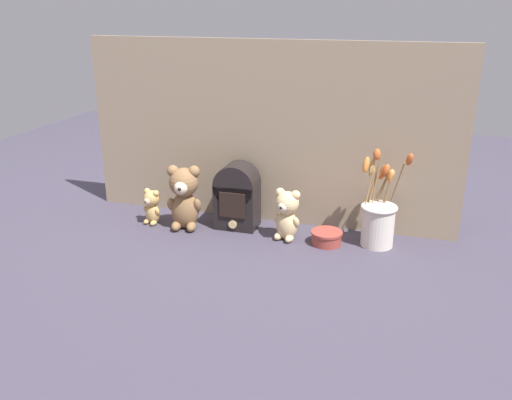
{
  "coord_description": "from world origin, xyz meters",
  "views": [
    {
      "loc": [
        0.56,
        -1.8,
        0.83
      ],
      "look_at": [
        0.0,
        0.02,
        0.13
      ],
      "focal_mm": 38.0,
      "sensor_mm": 36.0,
      "label": 1
    }
  ],
  "objects_px": {
    "flower_vase": "(378,219)",
    "vintage_radio": "(237,195)",
    "teddy_bear_large": "(184,196)",
    "teddy_bear_small": "(152,206)",
    "teddy_bear_medium": "(287,213)",
    "decorative_tin_tall": "(326,238)"
  },
  "relations": [
    {
      "from": "flower_vase",
      "to": "vintage_radio",
      "type": "xyz_separation_m",
      "value": [
        -0.54,
        0.01,
        0.03
      ]
    },
    {
      "from": "teddy_bear_large",
      "to": "teddy_bear_small",
      "type": "height_order",
      "value": "teddy_bear_large"
    },
    {
      "from": "teddy_bear_medium",
      "to": "teddy_bear_small",
      "type": "bearing_deg",
      "value": -178.84
    },
    {
      "from": "flower_vase",
      "to": "decorative_tin_tall",
      "type": "bearing_deg",
      "value": -163.76
    },
    {
      "from": "teddy_bear_medium",
      "to": "decorative_tin_tall",
      "type": "distance_m",
      "value": 0.17
    },
    {
      "from": "vintage_radio",
      "to": "decorative_tin_tall",
      "type": "height_order",
      "value": "vintage_radio"
    },
    {
      "from": "teddy_bear_medium",
      "to": "teddy_bear_small",
      "type": "relative_size",
      "value": 1.36
    },
    {
      "from": "teddy_bear_small",
      "to": "flower_vase",
      "type": "bearing_deg",
      "value": 3.75
    },
    {
      "from": "teddy_bear_medium",
      "to": "decorative_tin_tall",
      "type": "bearing_deg",
      "value": -1.93
    },
    {
      "from": "teddy_bear_large",
      "to": "flower_vase",
      "type": "relative_size",
      "value": 0.72
    },
    {
      "from": "teddy_bear_large",
      "to": "decorative_tin_tall",
      "type": "relative_size",
      "value": 2.2
    },
    {
      "from": "flower_vase",
      "to": "vintage_radio",
      "type": "bearing_deg",
      "value": 178.73
    },
    {
      "from": "teddy_bear_medium",
      "to": "flower_vase",
      "type": "bearing_deg",
      "value": 8.05
    },
    {
      "from": "flower_vase",
      "to": "teddy_bear_medium",
      "type": "bearing_deg",
      "value": -171.95
    },
    {
      "from": "flower_vase",
      "to": "decorative_tin_tall",
      "type": "distance_m",
      "value": 0.2
    },
    {
      "from": "teddy_bear_large",
      "to": "vintage_radio",
      "type": "height_order",
      "value": "vintage_radio"
    },
    {
      "from": "teddy_bear_large",
      "to": "flower_vase",
      "type": "distance_m",
      "value": 0.73
    },
    {
      "from": "decorative_tin_tall",
      "to": "teddy_bear_small",
      "type": "bearing_deg",
      "value": -179.5
    },
    {
      "from": "teddy_bear_large",
      "to": "decorative_tin_tall",
      "type": "xyz_separation_m",
      "value": [
        0.55,
        0.01,
        -0.11
      ]
    },
    {
      "from": "teddy_bear_small",
      "to": "vintage_radio",
      "type": "bearing_deg",
      "value": 11.74
    },
    {
      "from": "teddy_bear_large",
      "to": "teddy_bear_medium",
      "type": "xyz_separation_m",
      "value": [
        0.4,
        0.02,
        -0.03
      ]
    },
    {
      "from": "teddy_bear_small",
      "to": "flower_vase",
      "type": "xyz_separation_m",
      "value": [
        0.87,
        0.06,
        0.03
      ]
    }
  ]
}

